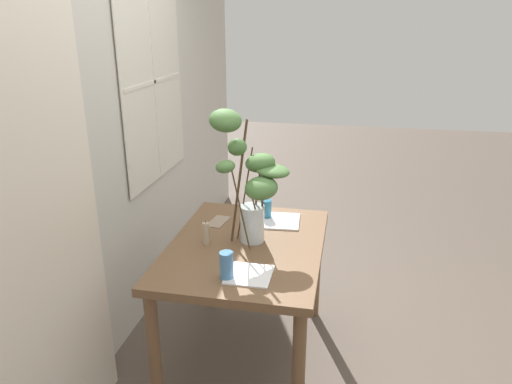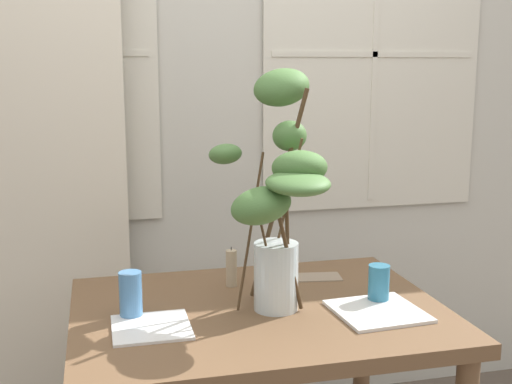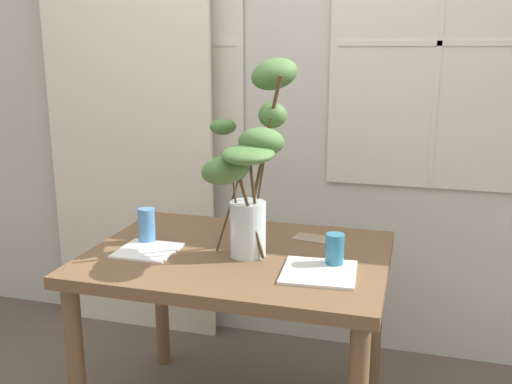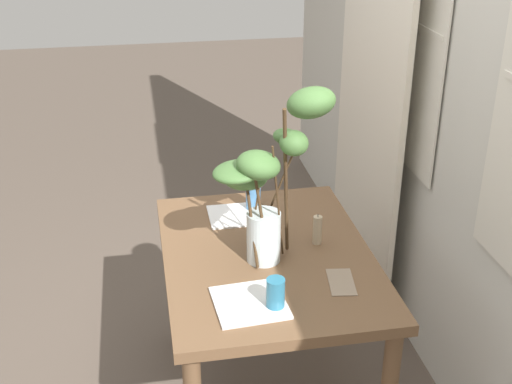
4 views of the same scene
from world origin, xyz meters
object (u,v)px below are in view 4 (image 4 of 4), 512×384
(dining_table, at_px, (267,274))
(drinking_glass_blue_right, at_px, (276,294))
(plate_square_left, at_px, (233,215))
(pillar_candle, at_px, (317,230))
(vase_with_branches, at_px, (268,176))
(plate_square_right, at_px, (250,303))
(drinking_glass_blue_left, at_px, (253,196))

(dining_table, bearing_deg, drinking_glass_blue_right, -6.83)
(plate_square_left, xyz_separation_m, pillar_candle, (0.31, 0.32, 0.06))
(drinking_glass_blue_right, height_order, pillar_candle, pillar_candle)
(dining_table, bearing_deg, vase_with_branches, -12.01)
(plate_square_right, bearing_deg, plate_square_left, 176.45)
(plate_square_left, height_order, plate_square_right, plate_square_right)
(pillar_candle, bearing_deg, drinking_glass_blue_left, -148.96)
(vase_with_branches, xyz_separation_m, pillar_candle, (-0.10, 0.24, -0.32))
(drinking_glass_blue_left, height_order, plate_square_right, drinking_glass_blue_left)
(plate_square_left, distance_m, plate_square_right, 0.70)
(plate_square_left, relative_size, pillar_candle, 1.61)
(plate_square_right, distance_m, pillar_candle, 0.53)
(vase_with_branches, relative_size, plate_square_right, 2.97)
(vase_with_branches, distance_m, pillar_candle, 0.41)
(drinking_glass_blue_right, relative_size, pillar_candle, 0.89)
(pillar_candle, bearing_deg, drinking_glass_blue_right, -32.24)
(dining_table, distance_m, plate_square_right, 0.39)
(plate_square_left, bearing_deg, pillar_candle, 46.08)
(dining_table, relative_size, vase_with_branches, 1.50)
(vase_with_branches, relative_size, pillar_candle, 5.53)
(drinking_glass_blue_right, distance_m, plate_square_left, 0.74)
(drinking_glass_blue_left, height_order, plate_square_left, drinking_glass_blue_left)
(plate_square_left, bearing_deg, plate_square_right, -3.55)
(drinking_glass_blue_right, relative_size, plate_square_right, 0.48)
(vase_with_branches, relative_size, plate_square_left, 3.43)
(drinking_glass_blue_right, bearing_deg, pillar_candle, 147.76)
(vase_with_branches, height_order, plate_square_right, vase_with_branches)
(drinking_glass_blue_left, xyz_separation_m, drinking_glass_blue_right, (0.79, -0.06, -0.01))
(drinking_glass_blue_left, relative_size, plate_square_right, 0.55)
(dining_table, relative_size, plate_square_left, 5.15)
(dining_table, distance_m, plate_square_left, 0.38)
(drinking_glass_blue_right, xyz_separation_m, pillar_candle, (-0.43, 0.27, 0.00))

